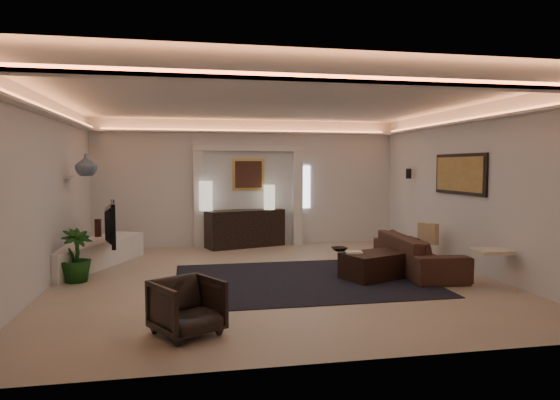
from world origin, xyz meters
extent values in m
plane|color=tan|center=(0.00, 0.00, 0.00)|extent=(7.00, 7.00, 0.00)
plane|color=white|center=(0.00, 0.00, 2.90)|extent=(7.00, 7.00, 0.00)
plane|color=silver|center=(0.00, 3.50, 1.45)|extent=(7.00, 0.00, 7.00)
plane|color=silver|center=(0.00, -3.50, 1.45)|extent=(7.00, 0.00, 7.00)
plane|color=silver|center=(-3.50, 0.00, 1.45)|extent=(0.00, 7.00, 7.00)
plane|color=silver|center=(3.50, 0.00, 1.45)|extent=(0.00, 7.00, 7.00)
cube|color=silver|center=(0.00, 0.00, 2.62)|extent=(7.00, 7.00, 0.04)
cube|color=white|center=(1.35, 3.48, 1.35)|extent=(0.25, 0.03, 1.00)
cube|color=black|center=(0.40, -0.20, 0.01)|extent=(4.00, 3.00, 0.01)
cube|color=silver|center=(-1.15, 3.40, 1.10)|extent=(0.22, 0.20, 2.20)
cube|color=silver|center=(1.15, 3.40, 1.10)|extent=(0.22, 0.20, 2.20)
cube|color=silver|center=(0.00, 3.40, 2.25)|extent=(2.52, 0.20, 0.12)
cube|color=tan|center=(0.00, 3.47, 1.65)|extent=(0.74, 0.04, 0.74)
cube|color=#4C2D1E|center=(0.00, 3.44, 1.65)|extent=(0.62, 0.02, 0.62)
cube|color=black|center=(3.47, 0.30, 1.70)|extent=(0.04, 1.64, 0.74)
cube|color=tan|center=(3.44, 0.30, 1.70)|extent=(0.02, 1.50, 0.62)
cylinder|color=black|center=(3.38, 2.20, 1.68)|extent=(0.12, 0.12, 0.22)
cube|color=silver|center=(-3.44, 1.40, 1.65)|extent=(0.10, 0.55, 0.04)
cube|color=black|center=(-0.11, 3.25, 0.40)|extent=(1.87, 1.06, 0.89)
cylinder|color=beige|center=(-0.99, 3.25, 1.09)|extent=(0.36, 0.36, 0.66)
cylinder|color=beige|center=(0.46, 3.25, 1.09)|extent=(0.27, 0.27, 0.57)
cube|color=white|center=(-3.15, 1.51, 0.23)|extent=(1.68, 2.72, 0.50)
imported|color=black|center=(-2.82, 1.06, 0.82)|extent=(1.31, 0.36, 0.75)
cylinder|color=#351911|center=(-3.11, 2.10, 0.64)|extent=(0.16, 0.16, 0.34)
imported|color=#3F5E6C|center=(-3.15, 1.33, 1.86)|extent=(0.49, 0.49, 0.39)
imported|color=#133A10|center=(-3.15, 0.35, 0.42)|extent=(0.66, 0.66, 0.85)
imported|color=#372613|center=(2.53, 0.02, 0.32)|extent=(2.27, 1.00, 0.65)
cube|color=white|center=(3.15, -1.18, 0.55)|extent=(0.53, 0.44, 0.06)
cube|color=tan|center=(3.15, 0.83, 0.55)|extent=(0.28, 0.42, 0.40)
cube|color=black|center=(1.68, -0.28, 0.20)|extent=(1.35, 1.04, 0.44)
imported|color=black|center=(1.09, -0.05, 0.44)|extent=(0.29, 0.29, 0.06)
cube|color=#F7E4BF|center=(1.26, -0.29, 0.42)|extent=(0.29, 0.23, 0.03)
imported|color=black|center=(-1.42, -2.46, 0.31)|extent=(0.91, 0.92, 0.62)
camera|label=1|loc=(-1.40, -7.81, 1.85)|focal=31.37mm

